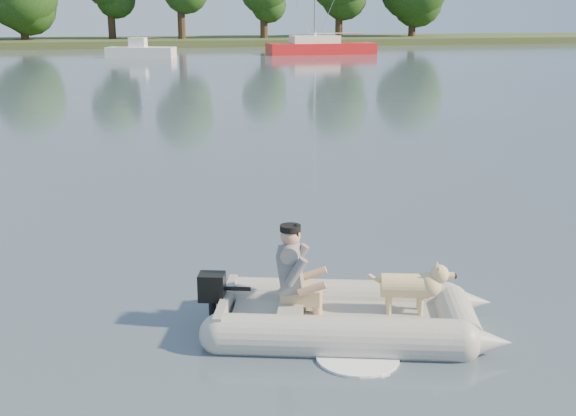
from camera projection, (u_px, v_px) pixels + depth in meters
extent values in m
plane|color=slate|center=(300.00, 322.00, 7.94)|extent=(160.00, 160.00, 0.00)
cube|color=#47512D|center=(140.00, 42.00, 66.12)|extent=(160.00, 12.00, 0.70)
cylinder|color=#332316|center=(24.00, 30.00, 63.05)|extent=(0.70, 0.70, 2.94)
cylinder|color=#332316|center=(112.00, 25.00, 65.13)|extent=(0.70, 0.70, 3.67)
cylinder|color=#332316|center=(181.00, 21.00, 64.66)|extent=(0.70, 0.70, 4.29)
cylinder|color=#332316|center=(264.00, 27.00, 66.68)|extent=(0.70, 0.70, 3.21)
cylinder|color=#332316|center=(339.00, 22.00, 68.74)|extent=(0.70, 0.70, 3.94)
cylinder|color=#332316|center=(412.00, 24.00, 70.67)|extent=(0.70, 0.70, 3.52)
cube|color=red|center=(321.00, 50.00, 53.49)|extent=(8.01, 2.53, 1.00)
cube|color=white|center=(315.00, 40.00, 53.18)|extent=(3.52, 1.86, 0.60)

